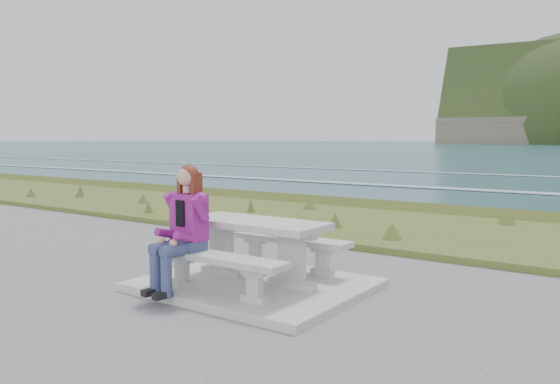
{
  "coord_description": "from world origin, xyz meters",
  "views": [
    {
      "loc": [
        4.03,
        -5.15,
        1.83
      ],
      "look_at": [
        -0.48,
        1.2,
        1.07
      ],
      "focal_mm": 35.0,
      "sensor_mm": 36.0,
      "label": 1
    }
  ],
  "objects": [
    {
      "name": "shore_drop",
      "position": [
        0.0,
        7.9,
        0.0
      ],
      "size": [
        160.0,
        0.8,
        2.2
      ],
      "primitive_type": "cube",
      "color": "#63594A",
      "rests_on": "ground"
    },
    {
      "name": "bench_landward",
      "position": [
        0.0,
        -0.7,
        0.45
      ],
      "size": [
        1.8,
        0.35,
        0.45
      ],
      "color": "#A0A09B",
      "rests_on": "concrete_slab"
    },
    {
      "name": "bench_seaward",
      "position": [
        0.0,
        0.7,
        0.45
      ],
      "size": [
        1.8,
        0.35,
        0.45
      ],
      "color": "#A0A09B",
      "rests_on": "concrete_slab"
    },
    {
      "name": "seated_woman",
      "position": [
        -0.45,
        -0.84,
        0.63
      ],
      "size": [
        0.46,
        0.75,
        1.44
      ],
      "rotation": [
        0.0,
        0.0,
        -0.09
      ],
      "color": "navy",
      "rests_on": "concrete_slab"
    },
    {
      "name": "picnic_table",
      "position": [
        0.0,
        0.0,
        0.68
      ],
      "size": [
        1.8,
        0.75,
        0.75
      ],
      "color": "#A0A09B",
      "rests_on": "concrete_slab"
    },
    {
      "name": "grass_verge",
      "position": [
        0.0,
        5.0,
        0.0
      ],
      "size": [
        160.0,
        4.5,
        0.22
      ],
      "primitive_type": "cube",
      "color": "#3D511E",
      "rests_on": "ground"
    },
    {
      "name": "concrete_slab",
      "position": [
        0.0,
        0.0,
        0.05
      ],
      "size": [
        2.6,
        2.1,
        0.1
      ],
      "primitive_type": "cube",
      "color": "#A0A09B",
      "rests_on": "ground"
    }
  ]
}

